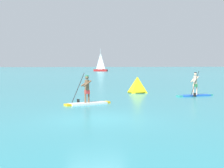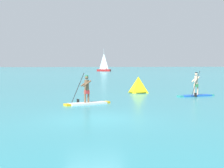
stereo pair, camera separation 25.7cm
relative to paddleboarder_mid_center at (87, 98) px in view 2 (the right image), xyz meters
name	(u,v)px [view 2 (the right image)]	position (x,y,z in m)	size (l,w,h in m)	color
ground	(95,119)	(-0.06, -4.98, -0.36)	(440.00, 440.00, 0.00)	teal
paddleboarder_mid_center	(87,98)	(0.00, 0.00, 0.00)	(2.80, 1.50, 1.86)	white
paddleboarder_far_right	(196,91)	(8.28, 3.62, 0.04)	(2.98, 1.18, 1.90)	blue
race_marker_buoy	(138,86)	(4.76, 6.94, 0.23)	(1.83, 1.83, 1.32)	yellow
sailboat_right_horizon	(104,68)	(12.00, 81.69, 0.63)	(4.32, 3.11, 7.00)	#A51E1E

